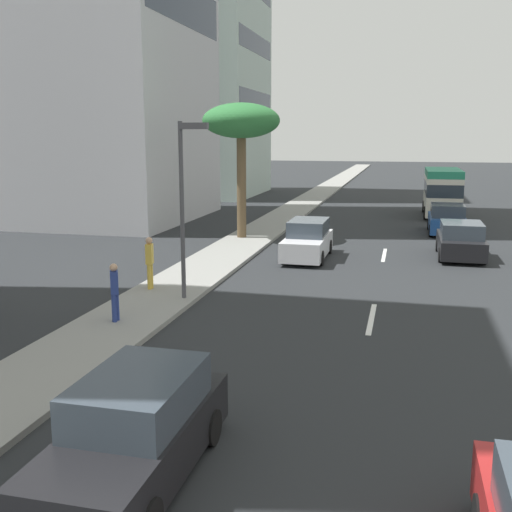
{
  "coord_description": "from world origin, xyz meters",
  "views": [
    {
      "loc": [
        -3.07,
        -0.81,
        5.36
      ],
      "look_at": [
        18.3,
        4.43,
        1.01
      ],
      "focal_mm": 42.73,
      "sensor_mm": 36.0,
      "label": 1
    }
  ],
  "objects": [
    {
      "name": "street_lamp",
      "position": [
        15.13,
        5.96,
        3.73
      ],
      "size": [
        0.24,
        0.97,
        5.66
      ],
      "color": "#4C4C51",
      "rests_on": "sidewalk_right"
    },
    {
      "name": "palm_tree",
      "position": [
        27.36,
        7.43,
        5.98
      ],
      "size": [
        3.94,
        3.94,
        6.86
      ],
      "color": "brown",
      "rests_on": "sidewalk_right"
    },
    {
      "name": "ground_plane",
      "position": [
        31.5,
        0.0,
        0.0
      ],
      "size": [
        198.0,
        198.0,
        0.0
      ],
      "primitive_type": "plane",
      "color": "#26282B"
    },
    {
      "name": "car_second",
      "position": [
        25.07,
        -3.31,
        0.76
      ],
      "size": [
        4.22,
        1.96,
        1.62
      ],
      "color": "black",
      "rests_on": "ground_plane"
    },
    {
      "name": "pedestrian_mid_block",
      "position": [
        15.98,
        7.64,
        1.16
      ],
      "size": [
        0.35,
        0.27,
        1.81
      ],
      "rotation": [
        0.0,
        0.0,
        3.32
      ],
      "color": "gold",
      "rests_on": "sidewalk_right"
    },
    {
      "name": "lane_stripe_far",
      "position": [
        24.88,
        0.0,
        0.01
      ],
      "size": [
        3.2,
        0.16,
        0.01
      ],
      "primitive_type": "cube",
      "color": "silver",
      "rests_on": "ground_plane"
    },
    {
      "name": "car_fourth",
      "position": [
        23.35,
        3.31,
        0.8
      ],
      "size": [
        4.53,
        1.8,
        1.71
      ],
      "rotation": [
        0.0,
        0.0,
        3.14
      ],
      "color": "silver",
      "rests_on": "ground_plane"
    },
    {
      "name": "car_fifth",
      "position": [
        5.07,
        3.13,
        0.79
      ],
      "size": [
        4.43,
        1.81,
        1.69
      ],
      "rotation": [
        0.0,
        0.0,
        3.14
      ],
      "color": "black",
      "rests_on": "ground_plane"
    },
    {
      "name": "minibus_sixth",
      "position": [
        39.87,
        -3.23,
        1.74
      ],
      "size": [
        6.48,
        2.38,
        3.17
      ],
      "color": "silver",
      "rests_on": "ground_plane"
    },
    {
      "name": "sidewalk_right",
      "position": [
        31.5,
        7.0,
        0.07
      ],
      "size": [
        162.0,
        2.62,
        0.15
      ],
      "primitive_type": "cube",
      "color": "gray",
      "rests_on": "ground_plane"
    },
    {
      "name": "pedestrian_near_lamp",
      "position": [
        12.24,
        7.09,
        1.08
      ],
      "size": [
        0.39,
        0.34,
        1.68
      ],
      "rotation": [
        0.0,
        0.0,
        0.47
      ],
      "color": "navy",
      "rests_on": "sidewalk_right"
    },
    {
      "name": "office_tower_far",
      "position": [
        51.14,
        19.28,
        16.78
      ],
      "size": [
        12.5,
        13.63,
        33.56
      ],
      "color": "#B2C6BC",
      "rests_on": "ground_plane"
    },
    {
      "name": "lane_stripe_mid",
      "position": [
        14.7,
        0.0,
        0.01
      ],
      "size": [
        3.2,
        0.16,
        0.01
      ],
      "primitive_type": "cube",
      "color": "silver",
      "rests_on": "ground_plane"
    },
    {
      "name": "car_third",
      "position": [
        32.05,
        -3.12,
        0.78
      ],
      "size": [
        4.17,
        1.96,
        1.66
      ],
      "color": "#1E478C",
      "rests_on": "ground_plane"
    }
  ]
}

